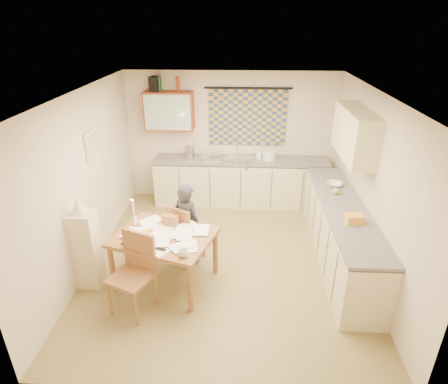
# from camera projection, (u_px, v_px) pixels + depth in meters

# --- Properties ---
(floor) EXTENTS (4.00, 4.50, 0.02)m
(floor) POSITION_uv_depth(u_px,v_px,m) (226.00, 260.00, 5.74)
(floor) COLOR olive
(floor) RESTS_ON ground
(ceiling) EXTENTS (4.00, 4.50, 0.02)m
(ceiling) POSITION_uv_depth(u_px,v_px,m) (226.00, 93.00, 4.67)
(ceiling) COLOR white
(ceiling) RESTS_ON floor
(wall_back) EXTENTS (4.00, 0.02, 2.50)m
(wall_back) POSITION_uv_depth(u_px,v_px,m) (231.00, 137.00, 7.25)
(wall_back) COLOR beige
(wall_back) RESTS_ON floor
(wall_front) EXTENTS (4.00, 0.02, 2.50)m
(wall_front) POSITION_uv_depth(u_px,v_px,m) (214.00, 294.00, 3.17)
(wall_front) COLOR beige
(wall_front) RESTS_ON floor
(wall_left) EXTENTS (0.02, 4.50, 2.50)m
(wall_left) POSITION_uv_depth(u_px,v_px,m) (85.00, 182.00, 5.30)
(wall_left) COLOR beige
(wall_left) RESTS_ON floor
(wall_right) EXTENTS (0.02, 4.50, 2.50)m
(wall_right) POSITION_uv_depth(u_px,v_px,m) (372.00, 188.00, 5.11)
(wall_right) COLOR beige
(wall_right) RESTS_ON floor
(window_blind) EXTENTS (1.45, 0.03, 1.05)m
(window_blind) POSITION_uv_depth(u_px,v_px,m) (247.00, 118.00, 7.03)
(window_blind) COLOR navy
(window_blind) RESTS_ON wall_back
(curtain_rod) EXTENTS (1.60, 0.04, 0.04)m
(curtain_rod) POSITION_uv_depth(u_px,v_px,m) (248.00, 88.00, 6.78)
(curtain_rod) COLOR black
(curtain_rod) RESTS_ON wall_back
(wall_cabinet) EXTENTS (0.90, 0.34, 0.70)m
(wall_cabinet) POSITION_uv_depth(u_px,v_px,m) (169.00, 111.00, 6.91)
(wall_cabinet) COLOR maroon
(wall_cabinet) RESTS_ON wall_back
(wall_cabinet_glass) EXTENTS (0.84, 0.02, 0.64)m
(wall_cabinet_glass) POSITION_uv_depth(u_px,v_px,m) (167.00, 113.00, 6.75)
(wall_cabinet_glass) COLOR #99B2A5
(wall_cabinet_glass) RESTS_ON wall_back
(upper_cabinet_right) EXTENTS (0.34, 1.30, 0.70)m
(upper_cabinet_right) POSITION_uv_depth(u_px,v_px,m) (355.00, 134.00, 5.36)
(upper_cabinet_right) COLOR beige
(upper_cabinet_right) RESTS_ON wall_right
(framed_print) EXTENTS (0.04, 0.50, 0.40)m
(framed_print) POSITION_uv_depth(u_px,v_px,m) (93.00, 143.00, 5.47)
(framed_print) COLOR beige
(framed_print) RESTS_ON wall_left
(print_canvas) EXTENTS (0.01, 0.42, 0.32)m
(print_canvas) POSITION_uv_depth(u_px,v_px,m) (95.00, 143.00, 5.47)
(print_canvas) COLOR beige
(print_canvas) RESTS_ON wall_left
(counter_back) EXTENTS (3.30, 0.62, 0.92)m
(counter_back) POSITION_uv_depth(u_px,v_px,m) (241.00, 182.00, 7.30)
(counter_back) COLOR beige
(counter_back) RESTS_ON floor
(counter_right) EXTENTS (0.62, 2.95, 0.92)m
(counter_right) POSITION_uv_depth(u_px,v_px,m) (340.00, 234.00, 5.55)
(counter_right) COLOR beige
(counter_right) RESTS_ON floor
(stove) EXTENTS (0.55, 0.55, 0.85)m
(stove) POSITION_uv_depth(u_px,v_px,m) (357.00, 275.00, 4.71)
(stove) COLOR white
(stove) RESTS_ON floor
(sink) EXTENTS (0.69, 0.64, 0.10)m
(sink) POSITION_uv_depth(u_px,v_px,m) (239.00, 161.00, 7.12)
(sink) COLOR silver
(sink) RESTS_ON counter_back
(tap) EXTENTS (0.03, 0.03, 0.28)m
(tap) POSITION_uv_depth(u_px,v_px,m) (237.00, 149.00, 7.21)
(tap) COLOR silver
(tap) RESTS_ON counter_back
(dish_rack) EXTENTS (0.38, 0.34, 0.06)m
(dish_rack) POSITION_uv_depth(u_px,v_px,m) (211.00, 157.00, 7.12)
(dish_rack) COLOR silver
(dish_rack) RESTS_ON counter_back
(kettle) EXTENTS (0.21, 0.21, 0.24)m
(kettle) POSITION_uv_depth(u_px,v_px,m) (190.00, 152.00, 7.10)
(kettle) COLOR silver
(kettle) RESTS_ON counter_back
(mixing_bowl) EXTENTS (0.31, 0.31, 0.16)m
(mixing_bowl) POSITION_uv_depth(u_px,v_px,m) (269.00, 156.00, 7.04)
(mixing_bowl) COLOR white
(mixing_bowl) RESTS_ON counter_back
(soap_bottle) EXTENTS (0.13, 0.13, 0.19)m
(soap_bottle) POSITION_uv_depth(u_px,v_px,m) (258.00, 154.00, 7.09)
(soap_bottle) COLOR white
(soap_bottle) RESTS_ON counter_back
(bowl) EXTENTS (0.36, 0.36, 0.06)m
(bowl) POSITION_uv_depth(u_px,v_px,m) (334.00, 184.00, 5.97)
(bowl) COLOR white
(bowl) RESTS_ON counter_right
(orange_bag) EXTENTS (0.24, 0.19, 0.12)m
(orange_bag) POSITION_uv_depth(u_px,v_px,m) (354.00, 219.00, 4.89)
(orange_bag) COLOR gold
(orange_bag) RESTS_ON counter_right
(fruit_orange) EXTENTS (0.10, 0.10, 0.10)m
(fruit_orange) POSITION_uv_depth(u_px,v_px,m) (336.00, 191.00, 5.68)
(fruit_orange) COLOR gold
(fruit_orange) RESTS_ON counter_right
(speaker) EXTENTS (0.20, 0.23, 0.26)m
(speaker) POSITION_uv_depth(u_px,v_px,m) (155.00, 84.00, 6.71)
(speaker) COLOR black
(speaker) RESTS_ON wall_cabinet
(bottle_green) EXTENTS (0.08, 0.08, 0.26)m
(bottle_green) POSITION_uv_depth(u_px,v_px,m) (159.00, 84.00, 6.71)
(bottle_green) COLOR #195926
(bottle_green) RESTS_ON wall_cabinet
(bottle_brown) EXTENTS (0.09, 0.09, 0.26)m
(bottle_brown) POSITION_uv_depth(u_px,v_px,m) (178.00, 84.00, 6.69)
(bottle_brown) COLOR maroon
(bottle_brown) RESTS_ON wall_cabinet
(dining_table) EXTENTS (1.48, 1.29, 0.75)m
(dining_table) POSITION_uv_depth(u_px,v_px,m) (166.00, 259.00, 5.11)
(dining_table) COLOR brown
(dining_table) RESTS_ON floor
(chair_far) EXTENTS (0.58, 0.58, 0.95)m
(chair_far) POSITION_uv_depth(u_px,v_px,m) (186.00, 243.00, 5.62)
(chair_far) COLOR brown
(chair_far) RESTS_ON floor
(chair_near) EXTENTS (0.61, 0.61, 1.03)m
(chair_near) POSITION_uv_depth(u_px,v_px,m) (133.00, 288.00, 4.64)
(chair_near) COLOR brown
(chair_near) RESTS_ON floor
(person) EXTENTS (0.74, 0.72, 1.27)m
(person) POSITION_uv_depth(u_px,v_px,m) (187.00, 224.00, 5.45)
(person) COLOR black
(person) RESTS_ON floor
(shelf_stand) EXTENTS (0.32, 0.30, 1.11)m
(shelf_stand) POSITION_uv_depth(u_px,v_px,m) (86.00, 249.00, 5.00)
(shelf_stand) COLOR beige
(shelf_stand) RESTS_ON floor
(lampshade) EXTENTS (0.20, 0.20, 0.22)m
(lampshade) POSITION_uv_depth(u_px,v_px,m) (78.00, 205.00, 4.72)
(lampshade) COLOR beige
(lampshade) RESTS_ON shelf_stand
(letter_rack) EXTENTS (0.24, 0.16, 0.16)m
(letter_rack) POSITION_uv_depth(u_px,v_px,m) (170.00, 221.00, 5.15)
(letter_rack) COLOR brown
(letter_rack) RESTS_ON dining_table
(mug) EXTENTS (0.14, 0.14, 0.09)m
(mug) POSITION_uv_depth(u_px,v_px,m) (183.00, 253.00, 4.50)
(mug) COLOR white
(mug) RESTS_ON dining_table
(magazine) EXTENTS (0.20, 0.26, 0.02)m
(magazine) POSITION_uv_depth(u_px,v_px,m) (123.00, 239.00, 4.85)
(magazine) COLOR maroon
(magazine) RESTS_ON dining_table
(book) EXTENTS (0.31, 0.35, 0.02)m
(book) POSITION_uv_depth(u_px,v_px,m) (133.00, 233.00, 4.99)
(book) COLOR gold
(book) RESTS_ON dining_table
(orange_box) EXTENTS (0.13, 0.09, 0.04)m
(orange_box) POSITION_uv_depth(u_px,v_px,m) (129.00, 242.00, 4.76)
(orange_box) COLOR gold
(orange_box) RESTS_ON dining_table
(eyeglasses) EXTENTS (0.14, 0.08, 0.02)m
(eyeglasses) POSITION_uv_depth(u_px,v_px,m) (161.00, 249.00, 4.65)
(eyeglasses) COLOR black
(eyeglasses) RESTS_ON dining_table
(candle_holder) EXTENTS (0.08, 0.08, 0.18)m
(candle_holder) POSITION_uv_depth(u_px,v_px,m) (135.00, 221.00, 5.13)
(candle_holder) COLOR silver
(candle_holder) RESTS_ON dining_table
(candle) EXTENTS (0.03, 0.03, 0.22)m
(candle) POSITION_uv_depth(u_px,v_px,m) (133.00, 207.00, 5.05)
(candle) COLOR white
(candle) RESTS_ON dining_table
(candle_flame) EXTENTS (0.02, 0.02, 0.02)m
(candle_flame) POSITION_uv_depth(u_px,v_px,m) (131.00, 200.00, 4.98)
(candle_flame) COLOR #FFCC66
(candle_flame) RESTS_ON dining_table
(papers) EXTENTS (1.16, 1.05, 0.03)m
(papers) POSITION_uv_depth(u_px,v_px,m) (167.00, 233.00, 4.97)
(papers) COLOR white
(papers) RESTS_ON dining_table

